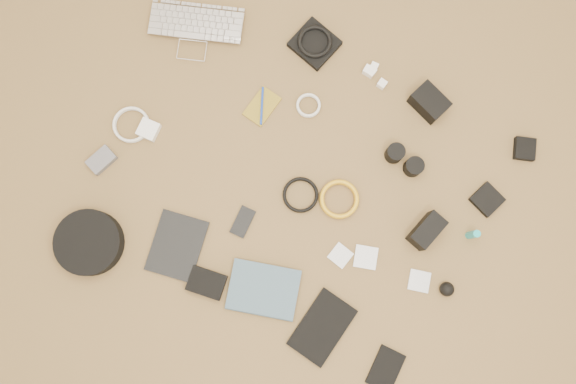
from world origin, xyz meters
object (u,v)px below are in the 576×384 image
at_px(phone, 243,222).
at_px(headphone_case, 89,243).
at_px(tablet, 177,246).
at_px(laptop, 195,35).
at_px(paperback, 259,315).
at_px(dslr_camera, 429,102).

xyz_separation_m(phone, headphone_case, (-0.45, -0.26, 0.03)).
height_order(tablet, headphone_case, headphone_case).
xyz_separation_m(laptop, paperback, (0.59, -0.82, -0.00)).
height_order(dslr_camera, headphone_case, dslr_camera).
bearing_deg(tablet, paperback, -23.34).
relative_size(tablet, headphone_case, 0.96).
bearing_deg(phone, laptop, 129.92).
xyz_separation_m(laptop, phone, (0.42, -0.55, -0.01)).
bearing_deg(phone, tablet, -134.93).
distance_m(laptop, paperback, 1.01).
distance_m(phone, headphone_case, 0.52).
bearing_deg(phone, paperback, -54.80).
relative_size(laptop, phone, 3.27).
bearing_deg(laptop, phone, -68.23).
bearing_deg(headphone_case, laptop, 88.15).
bearing_deg(tablet, phone, 36.43).
relative_size(laptop, tablet, 1.56).
bearing_deg(tablet, headphone_case, -165.56).
height_order(dslr_camera, phone, dslr_camera).
xyz_separation_m(laptop, headphone_case, (-0.03, -0.81, 0.02)).
xyz_separation_m(headphone_case, paperback, (0.62, -0.01, -0.02)).
relative_size(tablet, paperback, 0.94).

